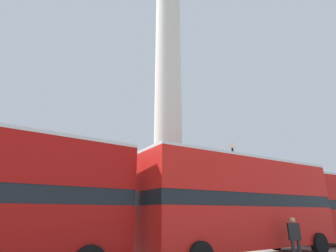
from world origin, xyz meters
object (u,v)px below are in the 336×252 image
at_px(bus_a, 243,201).
at_px(street_lamp, 235,184).
at_px(equestrian_statue, 230,215).
at_px(pedestrian_near_lamp, 295,237).
at_px(monument_column, 168,101).

xyz_separation_m(bus_a, street_lamp, (3.30, 3.57, 1.31)).
xyz_separation_m(equestrian_statue, street_lamp, (-7.61, -8.36, 2.00)).
bearing_deg(pedestrian_near_lamp, bus_a, -31.98).
bearing_deg(bus_a, pedestrian_near_lamp, -64.47).
xyz_separation_m(equestrian_statue, pedestrian_near_lamp, (-10.04, -13.79, -0.76)).
height_order(monument_column, pedestrian_near_lamp, monument_column).
distance_m(equestrian_statue, pedestrian_near_lamp, 17.07).
relative_size(bus_a, pedestrian_near_lamp, 5.88).
xyz_separation_m(bus_a, equestrian_statue, (10.90, 11.93, -0.68)).
bearing_deg(street_lamp, monument_column, 137.10).
height_order(monument_column, street_lamp, monument_column).
height_order(street_lamp, pedestrian_near_lamp, street_lamp).
bearing_deg(street_lamp, pedestrian_near_lamp, -114.11).
bearing_deg(street_lamp, equestrian_statue, 47.69).
distance_m(equestrian_statue, street_lamp, 11.48).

